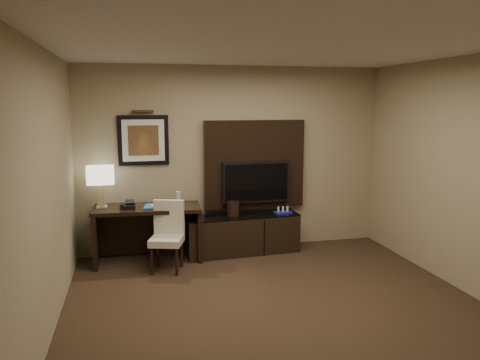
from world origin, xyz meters
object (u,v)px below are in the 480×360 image
object	(u,v)px
water_bottle	(178,198)
ice_bucket	(233,209)
minibar_tray	(283,210)
desk	(148,234)
desk_phone	(128,205)
credenza	(242,234)
desk_chair	(167,240)
table_lamp	(101,188)
tv	(256,182)

from	to	relation	value
water_bottle	ice_bucket	distance (m)	0.81
ice_bucket	minibar_tray	world-z (taller)	ice_bucket
desk	desk_phone	xyz separation A→B (m)	(-0.25, -0.05, 0.43)
credenza	desk_chair	bearing A→B (deg)	-159.50
ice_bucket	table_lamp	bearing A→B (deg)	178.66
desk	table_lamp	bearing A→B (deg)	174.34
desk	desk_phone	bearing A→B (deg)	-164.97
tv	table_lamp	xyz separation A→B (m)	(-2.19, -0.09, 0.02)
ice_bucket	minibar_tray	size ratio (longest dim) A/B	0.82
desk_chair	desk_phone	xyz separation A→B (m)	(-0.48, 0.41, 0.40)
desk	ice_bucket	bearing A→B (deg)	6.25
desk_phone	ice_bucket	world-z (taller)	desk_phone
desk	ice_bucket	xyz separation A→B (m)	(1.21, 0.06, 0.28)
desk_phone	ice_bucket	size ratio (longest dim) A/B	0.96
desk	table_lamp	size ratio (longest dim) A/B	2.70
credenza	water_bottle	distance (m)	1.09
credenza	water_bottle	xyz separation A→B (m)	(-0.92, -0.03, 0.58)
ice_bucket	desk	bearing A→B (deg)	-177.39
desk	water_bottle	size ratio (longest dim) A/B	7.59
desk	minibar_tray	world-z (taller)	desk
desk_chair	water_bottle	size ratio (longest dim) A/B	4.42
desk	tv	size ratio (longest dim) A/B	1.44
table_lamp	desk_phone	xyz separation A→B (m)	(0.34, -0.15, -0.22)
desk_phone	ice_bucket	xyz separation A→B (m)	(1.47, 0.11, -0.15)
water_bottle	ice_bucket	size ratio (longest dim) A/B	0.94
desk_chair	water_bottle	bearing A→B (deg)	83.43
credenza	ice_bucket	world-z (taller)	ice_bucket
tv	desk_chair	xyz separation A→B (m)	(-1.37, -0.65, -0.60)
credenza	tv	bearing A→B (deg)	26.23
tv	water_bottle	world-z (taller)	tv
water_bottle	desk	bearing A→B (deg)	-178.00
credenza	ice_bucket	distance (m)	0.41
desk_phone	minibar_tray	xyz separation A→B (m)	(2.21, 0.09, -0.21)
credenza	tv	xyz separation A→B (m)	(0.24, 0.14, 0.74)
water_bottle	ice_bucket	xyz separation A→B (m)	(0.78, 0.04, -0.20)
water_bottle	desk_chair	bearing A→B (deg)	-113.72
credenza	tv	world-z (taller)	tv
table_lamp	desk	bearing A→B (deg)	-9.29
credenza	desk_phone	bearing A→B (deg)	179.82
desk	credenza	distance (m)	1.35
credenza	minibar_tray	world-z (taller)	minibar_tray
tv	desk_phone	xyz separation A→B (m)	(-1.84, -0.24, -0.20)
minibar_tray	desk_chair	bearing A→B (deg)	-164.10
ice_bucket	minibar_tray	xyz separation A→B (m)	(0.75, -0.02, -0.06)
desk	credenza	xyz separation A→B (m)	(1.35, 0.05, -0.10)
tv	minibar_tray	xyz separation A→B (m)	(0.37, -0.15, -0.41)
table_lamp	ice_bucket	distance (m)	1.85
credenza	ice_bucket	bearing A→B (deg)	173.95
desk_chair	water_bottle	world-z (taller)	water_bottle
desk_chair	minibar_tray	xyz separation A→B (m)	(1.74, 0.50, 0.19)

